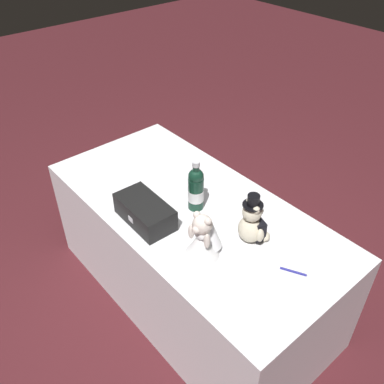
{
  "coord_description": "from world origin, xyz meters",
  "views": [
    {
      "loc": [
        1.32,
        -1.12,
        2.13
      ],
      "look_at": [
        0.0,
        0.0,
        0.8
      ],
      "focal_mm": 39.04,
      "sensor_mm": 36.0,
      "label": 1
    }
  ],
  "objects_px": {
    "teddy_bear_groom": "(253,223)",
    "teddy_bear_bride": "(204,237)",
    "signing_pen": "(294,272)",
    "champagne_bottle": "(196,188)",
    "gift_case_black": "(145,212)"
  },
  "relations": [
    {
      "from": "teddy_bear_groom",
      "to": "teddy_bear_bride",
      "type": "bearing_deg",
      "value": -108.3
    },
    {
      "from": "teddy_bear_bride",
      "to": "signing_pen",
      "type": "relative_size",
      "value": 2.08
    },
    {
      "from": "teddy_bear_groom",
      "to": "champagne_bottle",
      "type": "distance_m",
      "value": 0.36
    },
    {
      "from": "teddy_bear_bride",
      "to": "champagne_bottle",
      "type": "relative_size",
      "value": 0.84
    },
    {
      "from": "teddy_bear_groom",
      "to": "gift_case_black",
      "type": "distance_m",
      "value": 0.55
    },
    {
      "from": "champagne_bottle",
      "to": "gift_case_black",
      "type": "relative_size",
      "value": 0.87
    },
    {
      "from": "signing_pen",
      "to": "gift_case_black",
      "type": "height_order",
      "value": "gift_case_black"
    },
    {
      "from": "teddy_bear_bride",
      "to": "champagne_bottle",
      "type": "xyz_separation_m",
      "value": [
        -0.28,
        0.19,
        0.02
      ]
    },
    {
      "from": "champagne_bottle",
      "to": "gift_case_black",
      "type": "bearing_deg",
      "value": -107.48
    },
    {
      "from": "teddy_bear_bride",
      "to": "gift_case_black",
      "type": "height_order",
      "value": "teddy_bear_bride"
    },
    {
      "from": "champagne_bottle",
      "to": "signing_pen",
      "type": "relative_size",
      "value": 2.47
    },
    {
      "from": "gift_case_black",
      "to": "teddy_bear_bride",
      "type": "bearing_deg",
      "value": 11.61
    },
    {
      "from": "teddy_bear_groom",
      "to": "champagne_bottle",
      "type": "xyz_separation_m",
      "value": [
        -0.36,
        -0.05,
        0.02
      ]
    },
    {
      "from": "teddy_bear_groom",
      "to": "signing_pen",
      "type": "height_order",
      "value": "teddy_bear_groom"
    },
    {
      "from": "teddy_bear_groom",
      "to": "teddy_bear_bride",
      "type": "relative_size",
      "value": 1.11
    }
  ]
}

